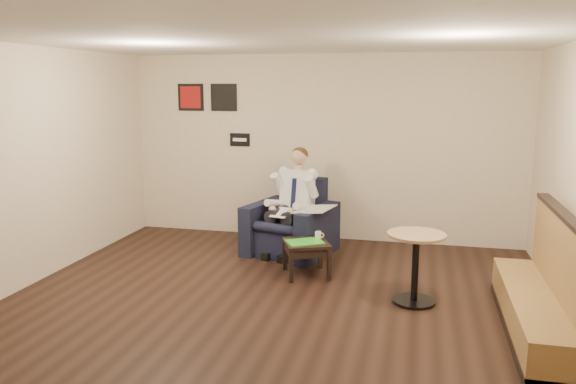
% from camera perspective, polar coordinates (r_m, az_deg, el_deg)
% --- Properties ---
extents(ground, '(6.00, 6.00, 0.00)m').
position_cam_1_polar(ground, '(6.03, -1.74, -12.03)').
color(ground, black).
rests_on(ground, ground).
extents(wall_back, '(6.00, 0.02, 2.80)m').
position_cam_1_polar(wall_back, '(8.54, 3.47, 4.48)').
color(wall_back, beige).
rests_on(wall_back, ground).
extents(wall_front, '(6.00, 0.02, 2.80)m').
position_cam_1_polar(wall_front, '(2.93, -17.52, -8.46)').
color(wall_front, beige).
rests_on(wall_front, ground).
extents(wall_left, '(0.02, 6.00, 2.80)m').
position_cam_1_polar(wall_left, '(7.04, -26.13, 2.02)').
color(wall_left, beige).
rests_on(wall_left, ground).
extents(ceiling, '(6.00, 6.00, 0.02)m').
position_cam_1_polar(ceiling, '(5.57, -1.91, 15.53)').
color(ceiling, white).
rests_on(ceiling, wall_back).
extents(seating_sign, '(0.32, 0.02, 0.20)m').
position_cam_1_polar(seating_sign, '(8.83, -4.91, 5.32)').
color(seating_sign, black).
rests_on(seating_sign, wall_back).
extents(art_print_left, '(0.42, 0.03, 0.42)m').
position_cam_1_polar(art_print_left, '(9.07, -9.85, 9.46)').
color(art_print_left, '#A41514').
rests_on(art_print_left, wall_back).
extents(art_print_right, '(0.42, 0.03, 0.42)m').
position_cam_1_polar(art_print_right, '(8.87, -6.54, 9.52)').
color(art_print_right, black).
rests_on(art_print_right, wall_back).
extents(armchair, '(1.31, 1.31, 1.03)m').
position_cam_1_polar(armchair, '(7.88, 0.24, -2.58)').
color(armchair, black).
rests_on(armchair, ground).
extents(seated_man, '(0.91, 1.15, 1.41)m').
position_cam_1_polar(seated_man, '(7.72, -0.23, -1.41)').
color(seated_man, white).
rests_on(seated_man, armchair).
extents(lap_papers, '(0.30, 0.38, 0.01)m').
position_cam_1_polar(lap_papers, '(7.64, -0.64, -2.10)').
color(lap_papers, white).
rests_on(lap_papers, seated_man).
extents(newspaper, '(0.56, 0.64, 0.01)m').
position_cam_1_polar(newspaper, '(7.54, 2.72, -1.74)').
color(newspaper, silver).
rests_on(newspaper, armchair).
extents(side_table, '(0.69, 0.69, 0.43)m').
position_cam_1_polar(side_table, '(7.04, 1.87, -6.76)').
color(side_table, black).
rests_on(side_table, ground).
extents(green_folder, '(0.53, 0.49, 0.01)m').
position_cam_1_polar(green_folder, '(6.95, 1.68, -5.07)').
color(green_folder, '#41DA2B').
rests_on(green_folder, side_table).
extents(coffee_mug, '(0.10, 0.10, 0.09)m').
position_cam_1_polar(coffee_mug, '(7.11, 3.07, -4.39)').
color(coffee_mug, white).
rests_on(coffee_mug, side_table).
extents(smartphone, '(0.15, 0.10, 0.01)m').
position_cam_1_polar(smartphone, '(7.13, 2.02, -4.68)').
color(smartphone, black).
rests_on(smartphone, side_table).
extents(banquette, '(0.53, 2.24, 1.14)m').
position_cam_1_polar(banquette, '(5.85, 24.06, -7.75)').
color(banquette, olive).
rests_on(banquette, ground).
extents(cafe_table, '(0.65, 0.65, 0.78)m').
position_cam_1_polar(cafe_table, '(6.27, 12.79, -7.57)').
color(cafe_table, '#A57C59').
rests_on(cafe_table, ground).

